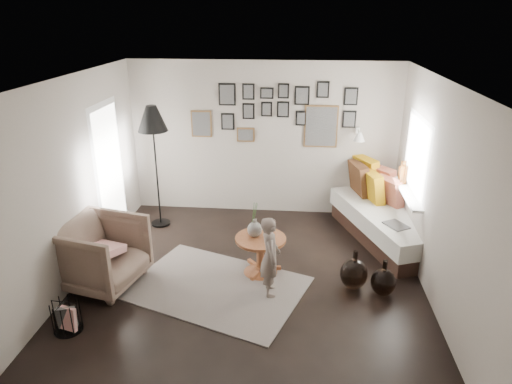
# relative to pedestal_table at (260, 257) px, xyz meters

# --- Properties ---
(ground) EXTENTS (4.80, 4.80, 0.00)m
(ground) POSITION_rel_pedestal_table_xyz_m (-0.13, -0.30, -0.25)
(ground) COLOR black
(ground) RESTS_ON ground
(wall_back) EXTENTS (4.50, 0.00, 4.50)m
(wall_back) POSITION_rel_pedestal_table_xyz_m (-0.13, 2.10, 1.05)
(wall_back) COLOR #A69C91
(wall_back) RESTS_ON ground
(wall_front) EXTENTS (4.50, 0.00, 4.50)m
(wall_front) POSITION_rel_pedestal_table_xyz_m (-0.13, -2.70, 1.05)
(wall_front) COLOR #A69C91
(wall_front) RESTS_ON ground
(wall_left) EXTENTS (0.00, 4.80, 4.80)m
(wall_left) POSITION_rel_pedestal_table_xyz_m (-2.38, -0.30, 1.05)
(wall_left) COLOR #A69C91
(wall_left) RESTS_ON ground
(wall_right) EXTENTS (0.00, 4.80, 4.80)m
(wall_right) POSITION_rel_pedestal_table_xyz_m (2.12, -0.30, 1.05)
(wall_right) COLOR #A69C91
(wall_right) RESTS_ON ground
(ceiling) EXTENTS (4.80, 4.80, 0.00)m
(ceiling) POSITION_rel_pedestal_table_xyz_m (-0.13, -0.30, 2.35)
(ceiling) COLOR white
(ceiling) RESTS_ON wall_back
(door_left) EXTENTS (0.00, 2.14, 2.14)m
(door_left) POSITION_rel_pedestal_table_xyz_m (-2.36, 0.90, 0.80)
(door_left) COLOR white
(door_left) RESTS_ON wall_left
(window_right) EXTENTS (0.15, 1.32, 1.30)m
(window_right) POSITION_rel_pedestal_table_xyz_m (2.05, 1.04, 0.69)
(window_right) COLOR white
(window_right) RESTS_ON wall_right
(gallery_wall) EXTENTS (2.74, 0.03, 1.08)m
(gallery_wall) POSITION_rel_pedestal_table_xyz_m (0.16, 2.08, 1.50)
(gallery_wall) COLOR brown
(gallery_wall) RESTS_ON wall_back
(wall_sconce) EXTENTS (0.18, 0.36, 0.16)m
(wall_sconce) POSITION_rel_pedestal_table_xyz_m (1.42, 1.84, 1.22)
(wall_sconce) COLOR white
(wall_sconce) RESTS_ON wall_back
(rug) EXTENTS (2.54, 2.16, 0.01)m
(rug) POSITION_rel_pedestal_table_xyz_m (-0.54, -0.42, -0.24)
(rug) COLOR #BEB0A6
(rug) RESTS_ON ground
(pedestal_table) EXTENTS (0.68, 0.68, 0.53)m
(pedestal_table) POSITION_rel_pedestal_table_xyz_m (0.00, 0.00, 0.00)
(pedestal_table) COLOR brown
(pedestal_table) RESTS_ON ground
(vase) EXTENTS (0.19, 0.19, 0.48)m
(vase) POSITION_rel_pedestal_table_xyz_m (-0.08, 0.02, 0.43)
(vase) COLOR black
(vase) RESTS_ON pedestal_table
(candles) EXTENTS (0.12, 0.12, 0.25)m
(candles) POSITION_rel_pedestal_table_xyz_m (0.11, -0.00, 0.41)
(candles) COLOR black
(candles) RESTS_ON pedestal_table
(daybed) EXTENTS (1.66, 2.39, 1.09)m
(daybed) POSITION_rel_pedestal_table_xyz_m (1.87, 1.26, 0.10)
(daybed) COLOR black
(daybed) RESTS_ON ground
(magazine_on_daybed) EXTENTS (0.38, 0.41, 0.02)m
(magazine_on_daybed) POSITION_rel_pedestal_table_xyz_m (1.87, 0.60, 0.26)
(magazine_on_daybed) COLOR black
(magazine_on_daybed) RESTS_ON daybed
(armchair) EXTENTS (1.17, 1.15, 0.89)m
(armchair) POSITION_rel_pedestal_table_xyz_m (-2.01, -0.45, 0.20)
(armchair) COLOR brown
(armchair) RESTS_ON ground
(armchair_cushion) EXTENTS (0.50, 0.50, 0.18)m
(armchair_cushion) POSITION_rel_pedestal_table_xyz_m (-1.98, -0.40, 0.23)
(armchair_cushion) COLOR silver
(armchair_cushion) RESTS_ON armchair
(floor_lamp) EXTENTS (0.46, 0.46, 1.99)m
(floor_lamp) POSITION_rel_pedestal_table_xyz_m (-1.79, 1.36, 1.47)
(floor_lamp) COLOR black
(floor_lamp) RESTS_ON ground
(magazine_basket) EXTENTS (0.32, 0.32, 0.37)m
(magazine_basket) POSITION_rel_pedestal_table_xyz_m (-2.03, -1.40, -0.06)
(magazine_basket) COLOR black
(magazine_basket) RESTS_ON ground
(demijohn_large) EXTENTS (0.35, 0.35, 0.53)m
(demijohn_large) POSITION_rel_pedestal_table_xyz_m (1.22, -0.25, -0.04)
(demijohn_large) COLOR black
(demijohn_large) RESTS_ON ground
(demijohn_small) EXTENTS (0.31, 0.31, 0.48)m
(demijohn_small) POSITION_rel_pedestal_table_xyz_m (1.57, -0.37, -0.06)
(demijohn_small) COLOR black
(demijohn_small) RESTS_ON ground
(child) EXTENTS (0.31, 0.42, 1.05)m
(child) POSITION_rel_pedestal_table_xyz_m (0.16, -0.47, 0.28)
(child) COLOR #6A5C54
(child) RESTS_ON ground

